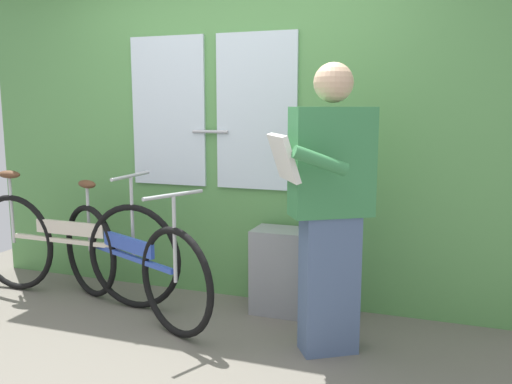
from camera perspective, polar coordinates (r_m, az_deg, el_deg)
name	(u,v)px	position (r m, az deg, el deg)	size (l,w,h in m)	color
ground_plane	(164,366)	(3.22, -9.71, -17.76)	(5.30, 3.96, 0.04)	#666056
train_door_wall	(238,128)	(3.94, -1.92, 6.76)	(4.30, 0.28, 2.43)	#56934C
bicycle_near_door	(128,261)	(3.82, -13.41, -7.16)	(1.60, 0.80, 0.91)	black
bicycle_leaning_behind	(70,246)	(4.23, -19.11, -5.44)	(1.85, 0.44, 0.96)	black
passenger_reading_newspaper	(329,204)	(3.06, 7.77, -1.31)	(0.62, 0.57, 1.66)	slate
trash_bin_by_wall	(284,271)	(3.77, 2.96, -8.36)	(0.42, 0.28, 0.59)	gray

